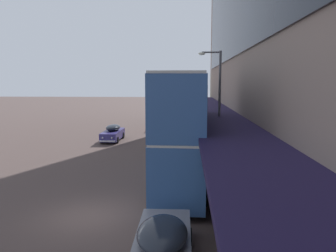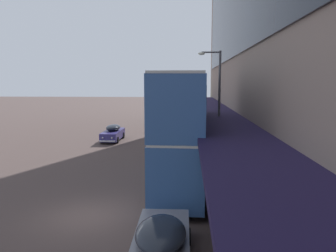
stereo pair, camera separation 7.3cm
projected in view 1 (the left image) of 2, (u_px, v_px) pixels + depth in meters
The scene contains 11 objects.
ground at pixel (89, 216), 14.58m from camera, with size 240.00×240.00×0.00m, color #503F3B.
transit_bus_kerbside_front at pixel (185, 123), 32.64m from camera, with size 3.07×10.62×3.35m.
transit_bus_kerbside_rear at pixel (182, 126), 18.93m from camera, with size 3.00×11.60×6.39m.
transit_bus_kerbside_far at pixel (183, 110), 50.03m from camera, with size 3.09×10.07×3.13m.
sedan_far_back at pixel (113, 133), 33.52m from camera, with size 1.77×4.95×1.63m.
sedan_second_mid at pixel (158, 123), 41.29m from camera, with size 1.92×4.38×1.57m.
sedan_oncoming_front at pixel (163, 245), 10.43m from camera, with size 1.98×4.99×1.57m.
sedan_lead_mid at pixel (184, 108), 67.34m from camera, with size 1.77×4.92×1.57m.
pedestrian_at_kerb at pixel (254, 183), 15.49m from camera, with size 0.39×0.56×1.86m.
street_lamp at pixel (217, 102), 21.46m from camera, with size 1.50×0.28×7.80m.
fire_hydrant at pixel (243, 214), 13.61m from camera, with size 0.20×0.40×0.70m.
Camera 1 is at (4.34, -13.69, 5.92)m, focal length 35.00 mm.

